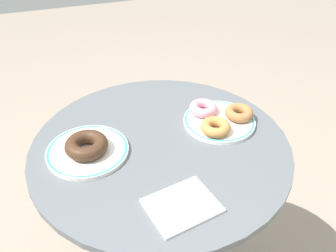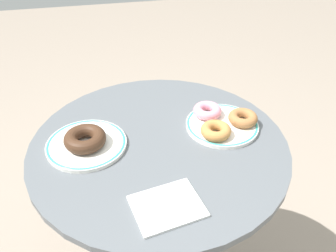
% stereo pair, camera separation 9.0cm
% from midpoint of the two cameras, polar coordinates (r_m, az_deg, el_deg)
% --- Properties ---
extents(cafe_table, '(0.64, 0.64, 0.74)m').
position_cam_midpoint_polar(cafe_table, '(1.06, -3.54, -12.96)').
color(cafe_table, '#565B60').
rests_on(cafe_table, ground).
extents(plate_left, '(0.20, 0.20, 0.01)m').
position_cam_midpoint_polar(plate_left, '(0.89, -15.56, -3.92)').
color(plate_left, white).
rests_on(plate_left, cafe_table).
extents(plate_right, '(0.19, 0.19, 0.01)m').
position_cam_midpoint_polar(plate_right, '(0.96, 5.54, 0.71)').
color(plate_right, white).
rests_on(plate_right, cafe_table).
extents(donut_chocolate, '(0.14, 0.14, 0.03)m').
position_cam_midpoint_polar(donut_chocolate, '(0.87, -15.80, -3.07)').
color(donut_chocolate, '#422819').
rests_on(donut_chocolate, plate_left).
extents(donut_cinnamon, '(0.11, 0.11, 0.03)m').
position_cam_midpoint_polar(donut_cinnamon, '(0.96, 8.66, 2.02)').
color(donut_cinnamon, '#A36B3D').
rests_on(donut_cinnamon, plate_right).
extents(donut_pink_frosted, '(0.11, 0.11, 0.03)m').
position_cam_midpoint_polar(donut_pink_frosted, '(0.97, 3.02, 2.80)').
color(donut_pink_frosted, pink).
rests_on(donut_pink_frosted, plate_right).
extents(donut_old_fashioned, '(0.10, 0.10, 0.03)m').
position_cam_midpoint_polar(donut_old_fashioned, '(0.90, 4.79, -0.25)').
color(donut_old_fashioned, '#BC7F42').
rests_on(donut_old_fashioned, plate_right).
extents(paper_napkin, '(0.16, 0.13, 0.01)m').
position_cam_midpoint_polar(paper_napkin, '(0.74, -1.33, -12.75)').
color(paper_napkin, white).
rests_on(paper_napkin, cafe_table).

